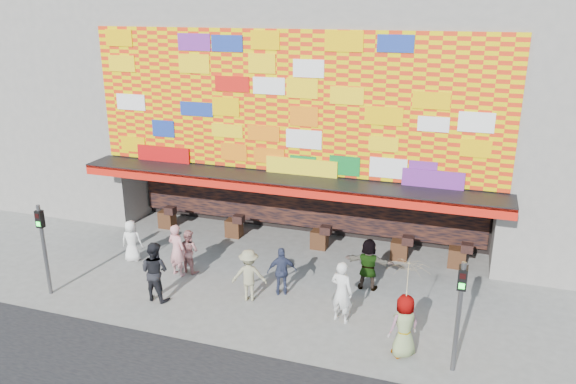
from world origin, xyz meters
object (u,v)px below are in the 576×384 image
object	(u,v)px
ped_d	(249,275)
ped_g	(404,326)
signal_left	(43,240)
ped_e	(282,271)
signal_right	(460,305)
ped_a	(132,241)
ped_c	(155,271)
ped_f	(368,264)
parasol	(408,280)
ped_b	(177,250)
ped_h	(341,292)
ped_i	(189,251)

from	to	relation	value
ped_d	ped_g	distance (m)	5.14
signal_left	ped_e	distance (m)	7.48
ped_e	ped_g	bearing A→B (deg)	129.69
ped_g	signal_right	bearing A→B (deg)	131.04
ped_a	ped_c	world-z (taller)	ped_c
ped_a	ped_d	world-z (taller)	ped_d
ped_c	ped_f	size ratio (longest dim) A/B	1.11
ped_d	parasol	distance (m)	5.32
ped_b	ped_c	bearing A→B (deg)	109.28
signal_left	ped_c	world-z (taller)	signal_left
signal_left	ped_f	world-z (taller)	signal_left
ped_d	ped_g	size ratio (longest dim) A/B	0.96
signal_left	ped_d	bearing A→B (deg)	15.17
ped_d	ped_h	world-z (taller)	ped_h
ped_h	parasol	xyz separation A→B (m)	(1.94, -1.13, 1.27)
ped_c	ped_i	bearing A→B (deg)	-85.88
ped_e	ped_g	size ratio (longest dim) A/B	0.91
ped_e	parasol	size ratio (longest dim) A/B	0.81
ped_b	ped_i	distance (m)	0.45
ped_d	parasol	world-z (taller)	parasol
ped_b	ped_h	distance (m)	6.04
signal_left	ped_f	xyz separation A→B (m)	(9.53, 3.55, -1.00)
ped_g	parasol	distance (m)	1.34
ped_c	ped_g	world-z (taller)	ped_c
signal_right	ped_i	xyz separation A→B (m)	(-8.92, 2.80, -1.10)
ped_d	ped_h	xyz separation A→B (m)	(3.00, -0.31, 0.10)
ped_h	ped_f	bearing A→B (deg)	-83.06
ped_f	ped_c	bearing A→B (deg)	23.01
ped_f	ped_i	size ratio (longest dim) A/B	1.12
ped_b	ped_d	distance (m)	3.05
ped_b	ped_c	distance (m)	1.69
signal_right	ped_d	bearing A→B (deg)	164.97
parasol	ped_g	bearing A→B (deg)	90.00
ped_h	ped_i	bearing A→B (deg)	2.18
ped_h	ped_c	bearing A→B (deg)	22.22
ped_f	signal_left	bearing A→B (deg)	19.07
ped_c	ped_d	bearing A→B (deg)	-155.75
signal_right	ped_b	size ratio (longest dim) A/B	1.64
ped_b	ped_f	bearing A→B (deg)	-156.79
ped_e	ped_i	xyz separation A→B (m)	(-3.55, 0.48, -0.03)
ped_a	ped_b	distance (m)	2.15
ped_a	ped_g	xyz separation A→B (m)	(9.96, -2.70, 0.11)
ped_e	ped_b	bearing A→B (deg)	-25.32
signal_right	ped_f	xyz separation A→B (m)	(-2.87, 3.55, -1.00)
ped_b	ped_c	world-z (taller)	ped_c
ped_e	parasol	xyz separation A→B (m)	(4.08, -2.09, 1.41)
ped_a	ped_e	distance (m)	5.92
ped_i	ped_g	bearing A→B (deg)	174.03
ped_a	ped_b	size ratio (longest dim) A/B	0.83
ped_f	ped_a	bearing A→B (deg)	2.87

